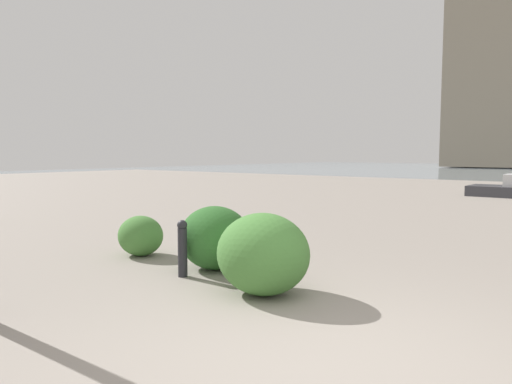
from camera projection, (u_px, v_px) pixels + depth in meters
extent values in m
cylinder|color=#232328|center=(183.00, 252.00, 5.86)|extent=(0.12, 0.12, 0.63)
sphere|color=#232328|center=(182.00, 225.00, 5.83)|extent=(0.13, 0.13, 0.13)
ellipsoid|color=#477F38|center=(141.00, 236.00, 7.07)|extent=(0.73, 0.66, 0.62)
ellipsoid|color=#477F38|center=(263.00, 254.00, 5.11)|extent=(1.08, 0.97, 0.92)
ellipsoid|color=#2D6628|center=(215.00, 238.00, 6.23)|extent=(1.02, 0.92, 0.87)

